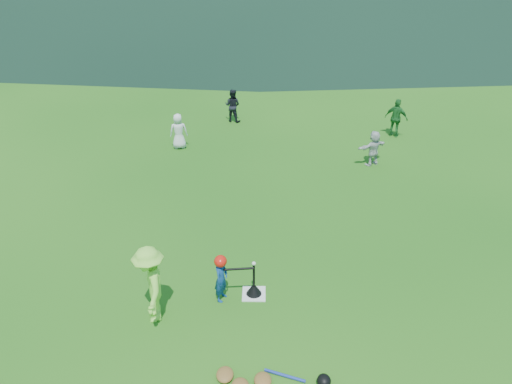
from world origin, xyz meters
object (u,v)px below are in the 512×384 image
adult_coach (151,285)px  batting_tee (254,289)px  home_plate (254,294)px  fielder_a (179,131)px  batter_child (221,279)px  fielder_c (396,118)px  equipment_pile (263,381)px  fielder_b (233,106)px  fielder_d (374,148)px

adult_coach → batting_tee: adult_coach is taller
home_plate → batting_tee: batting_tee is taller
fielder_a → batting_tee: size_ratio=1.66×
batter_child → fielder_c: (5.16, 8.29, 0.16)m
adult_coach → fielder_c: size_ratio=1.18×
fielder_c → home_plate: bearing=91.0°
equipment_pile → fielder_b: bearing=95.6°
home_plate → batting_tee: 0.12m
fielder_a → batting_tee: fielder_a is taller
home_plate → fielder_c: fielder_c is taller
fielder_c → fielder_b: bearing=16.4°
equipment_pile → fielder_c: bearing=67.0°
home_plate → equipment_pile: equipment_pile is taller
fielder_c → fielder_d: bearing=92.6°
fielder_a → fielder_b: bearing=-132.0°
fielder_b → fielder_c: size_ratio=0.91×
batter_child → batting_tee: size_ratio=1.42×
fielder_d → fielder_b: bearing=-70.1°
home_plate → fielder_a: bearing=109.5°
fielder_b → equipment_pile: 11.68m
home_plate → fielder_d: (3.39, 5.92, 0.52)m
adult_coach → fielder_a: 7.77m
batter_child → fielder_a: (-1.90, 7.20, 0.08)m
batter_child → adult_coach: (-1.19, -0.53, 0.27)m
home_plate → adult_coach: (-1.80, -0.67, 0.75)m
adult_coach → batting_tee: size_ratio=2.23×
fielder_d → home_plate: bearing=29.6°
fielder_d → batting_tee: size_ratio=1.56×
fielder_c → batting_tee: size_ratio=1.89×
fielder_d → equipment_pile: size_ratio=0.59×
batter_child → equipment_pile: batter_child is taller
home_plate → fielder_a: fielder_a is taller
batting_tee → adult_coach: bearing=-159.7°
fielder_c → fielder_d: size_ratio=1.21×
home_plate → adult_coach: 2.06m
adult_coach → fielder_a: adult_coach is taller
adult_coach → home_plate: bearing=97.3°
fielder_a → fielder_c: 7.14m
adult_coach → fielder_b: (0.85, 10.16, -0.17)m
adult_coach → equipment_pile: bearing=40.6°
adult_coach → fielder_b: 10.19m
fielder_a → fielder_d: bearing=159.7°
fielder_d → batting_tee: bearing=29.6°
batter_child → adult_coach: bearing=133.2°
batter_child → fielder_c: fielder_c is taller
adult_coach → equipment_pile: size_ratio=0.84×
fielder_b → batting_tee: 9.55m
fielder_b → fielder_d: fielder_b is taller
fielder_b → fielder_c: (5.49, -1.34, 0.06)m
fielder_a → fielder_b: fielder_b is taller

